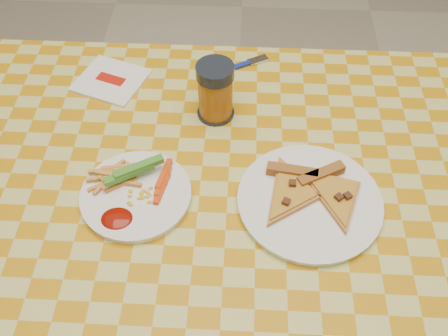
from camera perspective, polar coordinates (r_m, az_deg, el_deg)
The scene contains 8 objects.
table at distance 0.96m, azimuth 0.37°, elevation -5.90°, with size 1.28×0.88×0.76m.
plate_left at distance 0.91m, azimuth -10.00°, elevation -3.14°, with size 0.20×0.20×0.01m, color white.
plate_right at distance 0.90m, azimuth 9.73°, elevation -3.85°, with size 0.25×0.25×0.01m, color white.
fries_veggies at distance 0.91m, azimuth -10.52°, elevation -1.75°, with size 0.17×0.16×0.04m.
pizza_slices at distance 0.90m, azimuth 9.92°, elevation -2.62°, with size 0.24×0.21×0.02m.
drink_glass at distance 1.00m, azimuth -0.99°, elevation 8.73°, with size 0.08×0.08×0.12m.
napkin at distance 1.14m, azimuth -12.79°, elevation 9.75°, with size 0.17×0.17×0.01m.
fork at distance 1.15m, azimuth 1.69°, elevation 11.59°, with size 0.14×0.09×0.01m.
Camera 1 is at (0.02, -0.53, 1.49)m, focal length 40.00 mm.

